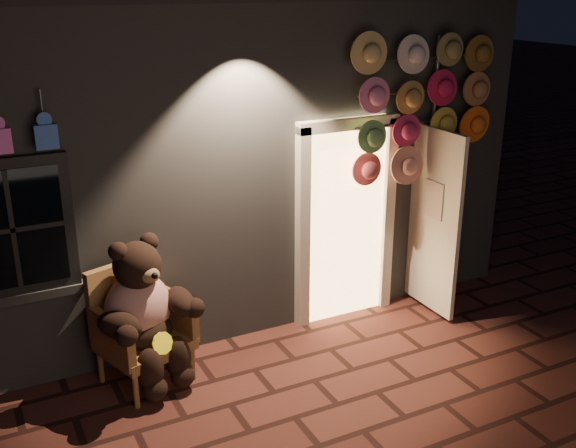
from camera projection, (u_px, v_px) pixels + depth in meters
ground at (295, 418)px, 5.70m from camera, size 60.00×60.00×0.00m
shop_building at (150, 128)px, 8.45m from camera, size 7.30×5.95×3.51m
wicker_armchair at (138, 325)px, 6.10m from camera, size 0.91×0.87×1.09m
teddy_bear at (144, 313)px, 5.94m from camera, size 0.95×0.88×1.37m
hat_rack at (421, 105)px, 6.88m from camera, size 1.69×0.22×2.99m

